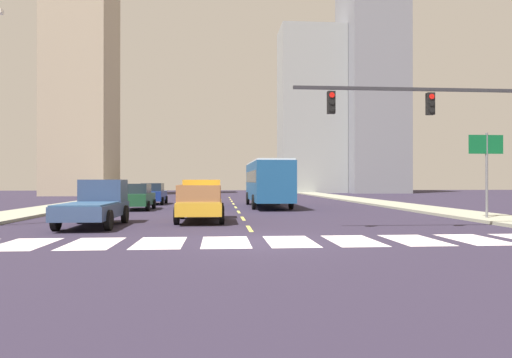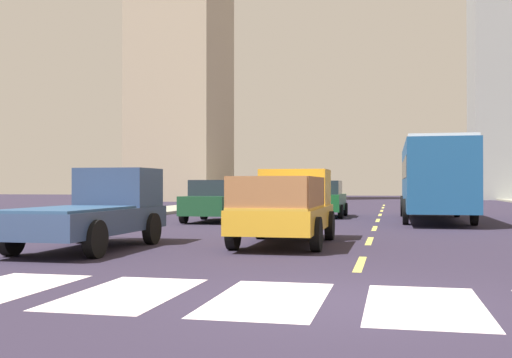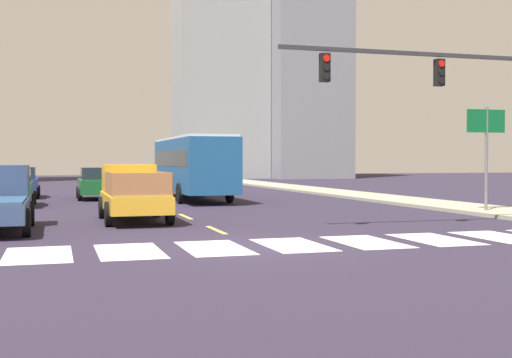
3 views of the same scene
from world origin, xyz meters
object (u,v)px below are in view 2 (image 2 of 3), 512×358
(sedan_near_right, at_px, (215,201))
(sedan_near_left, at_px, (324,199))
(pickup_dark, at_px, (98,210))
(sedan_far, at_px, (254,197))
(pickup_stakebed, at_px, (288,207))
(city_bus, at_px, (434,175))

(sedan_near_right, relative_size, sedan_near_left, 1.00)
(pickup_dark, height_order, sedan_near_right, pickup_dark)
(sedan_far, distance_m, sedan_near_left, 4.76)
(sedan_near_right, distance_m, sedan_far, 7.23)
(pickup_stakebed, bearing_deg, city_bus, 66.99)
(pickup_dark, height_order, sedan_near_left, pickup_dark)
(city_bus, height_order, sedan_near_left, city_bus)
(pickup_dark, distance_m, sedan_near_right, 10.81)
(sedan_near_left, bearing_deg, city_bus, -18.63)
(sedan_far, bearing_deg, sedan_near_right, -89.16)
(pickup_dark, distance_m, sedan_near_left, 15.90)
(pickup_dark, distance_m, city_bus, 16.13)
(pickup_stakebed, distance_m, sedan_far, 16.49)
(pickup_stakebed, xyz_separation_m, sedan_near_right, (-4.50, 8.64, -0.08))
(sedan_near_right, bearing_deg, pickup_stakebed, -65.01)
(pickup_stakebed, relative_size, sedan_near_right, 1.18)
(city_bus, bearing_deg, pickup_dark, -120.76)
(pickup_dark, relative_size, sedan_far, 1.18)
(city_bus, height_order, sedan_near_right, city_bus)
(pickup_stakebed, height_order, city_bus, city_bus)
(city_bus, xyz_separation_m, sedan_far, (-8.89, 4.54, -1.09))
(pickup_stakebed, relative_size, sedan_near_left, 1.18)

